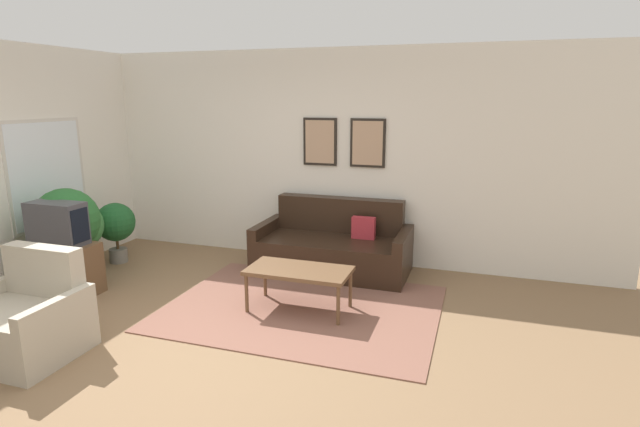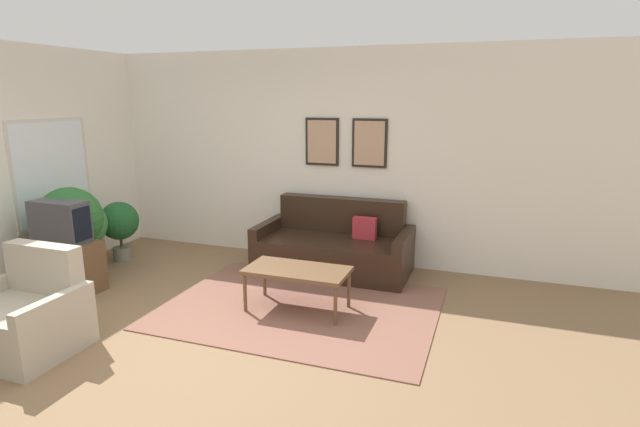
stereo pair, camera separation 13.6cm
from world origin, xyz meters
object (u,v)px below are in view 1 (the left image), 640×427
(couch, at_px, (334,247))
(armchair, at_px, (24,321))
(coffee_table, at_px, (299,273))
(potted_plant_tall, at_px, (66,222))
(tv, at_px, (57,223))

(couch, distance_m, armchair, 3.34)
(couch, distance_m, coffee_table, 1.26)
(coffee_table, distance_m, potted_plant_tall, 2.81)
(potted_plant_tall, bearing_deg, armchair, -57.60)
(armchair, bearing_deg, potted_plant_tall, 134.31)
(couch, distance_m, tv, 3.10)
(tv, distance_m, potted_plant_tall, 0.37)
(armchair, bearing_deg, coffee_table, 51.07)
(couch, xyz_separation_m, potted_plant_tall, (-2.78, -1.33, 0.42))
(couch, height_order, coffee_table, couch)
(potted_plant_tall, bearing_deg, coffee_table, 1.47)
(couch, bearing_deg, potted_plant_tall, -154.49)
(tv, distance_m, armchair, 1.45)
(couch, bearing_deg, tv, -147.76)
(coffee_table, xyz_separation_m, tv, (-2.60, -0.38, 0.39))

